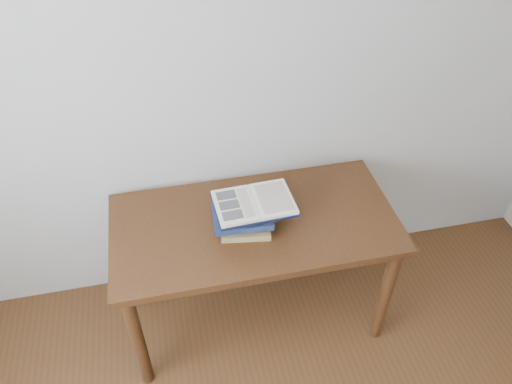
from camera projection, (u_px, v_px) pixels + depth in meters
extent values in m
cube|color=#B6B5AC|center=(236.00, 61.00, 2.13)|extent=(3.50, 0.04, 2.60)
cube|color=#422B10|center=(254.00, 224.00, 2.27)|extent=(1.29, 0.65, 0.04)
cylinder|color=#422B10|center=(138.00, 340.00, 2.21)|extent=(0.06, 0.06, 0.66)
cylinder|color=#422B10|center=(385.00, 294.00, 2.40)|extent=(0.06, 0.06, 0.66)
cylinder|color=#422B10|center=(134.00, 253.00, 2.60)|extent=(0.06, 0.06, 0.66)
cylinder|color=#422B10|center=(347.00, 219.00, 2.79)|extent=(0.06, 0.06, 0.66)
cube|color=olive|center=(245.00, 226.00, 2.21)|extent=(0.24, 0.19, 0.03)
cube|color=#A27424|center=(246.00, 219.00, 2.20)|extent=(0.19, 0.16, 0.03)
cube|color=#192D4D|center=(242.00, 216.00, 2.17)|extent=(0.27, 0.20, 0.03)
cube|color=black|center=(243.00, 209.00, 2.16)|extent=(0.23, 0.17, 0.03)
cube|color=black|center=(254.00, 204.00, 2.16)|extent=(0.35, 0.25, 0.01)
cube|color=beige|center=(235.00, 206.00, 2.13)|extent=(0.17, 0.23, 0.02)
cube|color=beige|center=(273.00, 199.00, 2.16)|extent=(0.17, 0.23, 0.02)
cylinder|color=beige|center=(254.00, 203.00, 2.15)|extent=(0.02, 0.23, 0.01)
cube|color=black|center=(226.00, 195.00, 2.17)|extent=(0.09, 0.06, 0.00)
cube|color=black|center=(229.00, 205.00, 2.12)|extent=(0.09, 0.06, 0.00)
cube|color=black|center=(233.00, 215.00, 2.08)|extent=(0.09, 0.06, 0.00)
cube|color=beige|center=(246.00, 202.00, 2.13)|extent=(0.05, 0.19, 0.00)
cube|color=beige|center=(274.00, 197.00, 2.16)|extent=(0.14, 0.20, 0.00)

